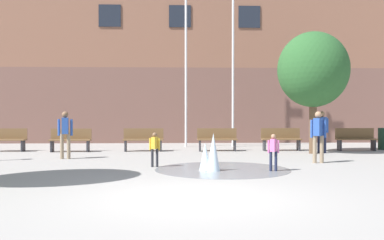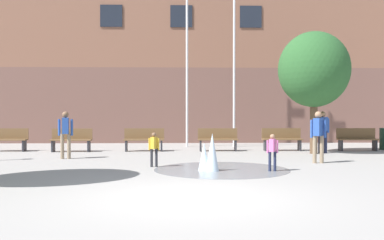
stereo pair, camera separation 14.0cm
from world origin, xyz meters
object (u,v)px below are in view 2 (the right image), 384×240
Objects in this scene: street_tree_near_building at (314,70)px; park_bench_left_of_flagpoles at (71,140)px; park_bench_near_trashcan at (282,139)px; child_in_fountain at (154,147)px; park_bench_far_left at (7,139)px; park_bench_under_right_flagpole at (218,139)px; adult_watching at (66,131)px; adult_near_bench at (323,129)px; adult_in_red at (318,133)px; park_bench_under_left_flagpole at (144,139)px; park_bench_far_right at (357,139)px; flagpole_right at (235,54)px; flagpole_left at (188,47)px; child_with_pink_shirt at (272,149)px.

park_bench_left_of_flagpoles is at bearing 172.97° from street_tree_near_building.
park_bench_near_trashcan is 7.16m from child_in_fountain.
park_bench_under_right_flagpole is at bearing -0.89° from park_bench_far_left.
adult_watching is 9.43m from adult_near_bench.
street_tree_near_building is (8.87, 1.59, 2.22)m from adult_watching.
adult_in_red is at bearing -26.50° from park_bench_left_of_flagpoles.
park_bench_far_right is at bearing -0.38° from park_bench_under_left_flagpole.
park_bench_under_left_flagpole is at bearing 130.63° from adult_watching.
street_tree_near_building is at bearing -55.99° from park_bench_near_trashcan.
flagpole_right is (-1.74, 6.58, 3.23)m from adult_in_red.
flagpole_left is (-5.07, 3.32, 3.57)m from adult_near_bench.
street_tree_near_building is at bearing -6.64° from park_bench_far_left.
park_bench_far_left is 8.43m from park_bench_under_right_flagpole.
flagpole_right is (3.24, 7.39, 3.58)m from child_in_fountain.
flagpole_right reaches higher than adult_in_red.
park_bench_under_left_flagpole is at bearing -128.92° from flagpole_left.
flagpole_right is at bearing -125.02° from adult_in_red.
park_bench_under_left_flagpole is 5.22m from child_in_fountain.
park_bench_left_of_flagpoles is (2.61, -0.24, 0.00)m from park_bench_far_left.
park_bench_left_of_flagpoles is 1.01× the size of adult_watching.
flagpole_right reaches higher than park_bench_far_right.
child_with_pink_shirt is (-1.71, -6.25, 0.10)m from park_bench_near_trashcan.
adult_watching is 7.49m from flagpole_left.
park_bench_far_left is 12.40m from adult_near_bench.
flagpole_right is at bearing 29.49° from park_bench_under_left_flagpole.
child_in_fountain is at bearing -98.55° from flagpole_left.
flagpole_left reaches higher than park_bench_far_right.
child_with_pink_shirt is (6.27, -3.34, -0.35)m from adult_watching.
park_bench_under_right_flagpole is 1.01× the size of adult_near_bench.
park_bench_far_left and park_bench_left_of_flagpoles have the same top height.
adult_near_bench is 5.92m from child_with_pink_shirt.
park_bench_under_right_flagpole is (8.43, -0.13, 0.00)m from park_bench_far_left.
adult_watching is 0.19× the size of flagpole_left.
park_bench_near_trashcan is (5.57, 0.05, 0.00)m from park_bench_under_left_flagpole.
park_bench_near_trashcan is at bearing 100.78° from adult_watching.
adult_in_red reaches higher than park_bench_far_left.
adult_watching is (3.06, -2.98, 0.45)m from park_bench_far_left.
flagpole_right is at bearing 19.01° from park_bench_left_of_flagpoles.
adult_in_red is (8.07, -1.51, 0.00)m from adult_watching.
flagpole_right is at bearing 126.15° from street_tree_near_building.
park_bench_left_of_flagpoles is 2.86m from park_bench_under_left_flagpole.
adult_near_bench reaches higher than park_bench_left_of_flagpoles.
adult_near_bench is (6.86, -1.11, 0.45)m from park_bench_under_left_flagpole.
adult_watching is at bearing -60.47° from adult_in_red.
park_bench_under_left_flagpole is 7.31m from child_with_pink_shirt.
park_bench_far_left is at bearing 174.76° from park_bench_left_of_flagpoles.
child_in_fountain reaches higher than park_bench_far_right.
park_bench_under_right_flagpole is at bearing -62.25° from flagpole_left.
flagpole_right reaches higher than adult_watching.
child_in_fountain is 0.13× the size of flagpole_right.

